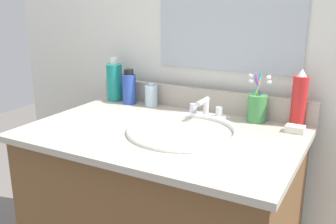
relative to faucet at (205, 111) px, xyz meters
name	(u,v)px	position (x,y,z in m)	size (l,w,h in m)	color
countertop	(163,133)	(-0.07, -0.21, -0.04)	(0.95, 0.64, 0.02)	#B2A899
backsplash	(199,99)	(-0.07, 0.10, 0.02)	(0.95, 0.02, 0.09)	#B2A899
back_wall	(204,133)	(-0.07, 0.16, -0.15)	(2.05, 0.04, 1.30)	silver
sink_basin	(183,140)	(0.00, -0.19, -0.06)	(0.40, 0.40, 0.11)	white
faucet	(205,111)	(0.00, 0.00, 0.00)	(0.16, 0.10, 0.08)	silver
bottle_gel_clear	(151,96)	(-0.27, 0.05, 0.02)	(0.05, 0.05, 0.10)	silver
bottle_spray_red	(299,100)	(0.33, 0.07, 0.07)	(0.05, 0.05, 0.21)	red
bottle_shampoo_blue	(129,88)	(-0.38, 0.04, 0.04)	(0.06, 0.06, 0.15)	#2D4CB2
bottle_mouthwash_teal	(115,82)	(-0.47, 0.06, 0.06)	(0.07, 0.07, 0.20)	teal
cup_green	(257,107)	(0.19, 0.05, 0.03)	(0.08, 0.07, 0.19)	#3F8C47
soap_bar	(295,129)	(0.34, -0.01, -0.02)	(0.06, 0.04, 0.02)	white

